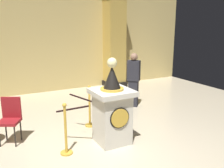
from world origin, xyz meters
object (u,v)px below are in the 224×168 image
stanchion_far (66,136)px  pedestal_clock (112,111)px  bystander_guest (134,79)px  stanchion_near (90,112)px  cafe_chair_red (10,116)px

stanchion_far → pedestal_clock: bearing=1.5°
stanchion_far → bystander_guest: bystander_guest is taller
pedestal_clock → stanchion_far: bearing=-178.5°
stanchion_near → cafe_chair_red: bearing=-179.7°
pedestal_clock → stanchion_near: bearing=94.8°
bystander_guest → stanchion_far: bearing=-145.6°
stanchion_near → stanchion_far: (-0.92, -1.04, -0.00)m
stanchion_near → bystander_guest: size_ratio=0.63×
stanchion_far → stanchion_near: bearing=48.3°
stanchion_near → bystander_guest: 2.00m
stanchion_near → bystander_guest: bearing=24.5°
stanchion_near → bystander_guest: bystander_guest is taller
stanchion_near → stanchion_far: size_ratio=1.00×
pedestal_clock → stanchion_far: (-1.01, -0.03, -0.34)m
pedestal_clock → bystander_guest: pedestal_clock is taller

